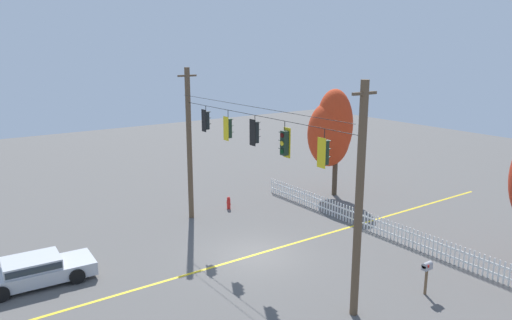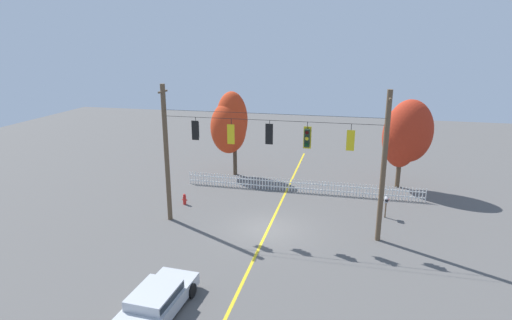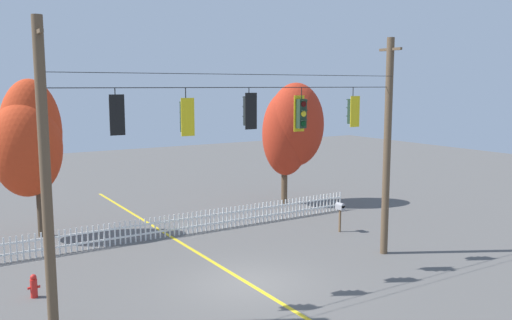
% 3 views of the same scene
% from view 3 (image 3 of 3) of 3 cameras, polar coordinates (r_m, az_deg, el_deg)
% --- Properties ---
extents(ground, '(80.00, 80.00, 0.00)m').
position_cam_3_polar(ground, '(18.81, -0.80, -12.95)').
color(ground, '#565451').
extents(lane_centerline_stripe, '(0.16, 36.00, 0.01)m').
position_cam_3_polar(lane_centerline_stripe, '(18.81, -0.80, -12.94)').
color(lane_centerline_stripe, gold).
rests_on(lane_centerline_stripe, ground).
extents(signal_support_span, '(12.99, 1.10, 8.51)m').
position_cam_3_polar(signal_support_span, '(17.73, -0.83, 0.24)').
color(signal_support_span, brown).
rests_on(signal_support_span, ground).
extents(traffic_signal_westbound_side, '(0.43, 0.38, 1.33)m').
position_cam_3_polar(traffic_signal_westbound_side, '(15.79, -14.62, 4.67)').
color(traffic_signal_westbound_side, black).
extents(traffic_signal_southbound_primary, '(0.43, 0.38, 1.46)m').
position_cam_3_polar(traffic_signal_southbound_primary, '(16.56, -7.41, 4.57)').
color(traffic_signal_southbound_primary, black).
extents(traffic_signal_northbound_primary, '(0.43, 0.38, 1.35)m').
position_cam_3_polar(traffic_signal_northbound_primary, '(17.60, -0.73, 5.23)').
color(traffic_signal_northbound_primary, black).
extents(traffic_signal_eastbound_side, '(0.43, 0.38, 1.54)m').
position_cam_3_polar(traffic_signal_eastbound_side, '(18.80, 4.80, 4.93)').
color(traffic_signal_eastbound_side, black).
extents(traffic_signal_northbound_secondary, '(0.43, 0.38, 1.46)m').
position_cam_3_polar(traffic_signal_northbound_secondary, '(20.28, 10.21, 5.10)').
color(traffic_signal_northbound_secondary, black).
extents(white_picket_fence, '(17.58, 0.06, 0.99)m').
position_cam_3_polar(white_picket_fence, '(24.86, -6.74, -6.59)').
color(white_picket_fence, white).
rests_on(white_picket_fence, ground).
extents(autumn_maple_near_fence, '(3.02, 2.64, 6.99)m').
position_cam_3_polar(autumn_maple_near_fence, '(25.20, -22.93, 1.82)').
color(autumn_maple_near_fence, '#473828').
rests_on(autumn_maple_near_fence, ground).
extents(autumn_maple_mid, '(3.57, 2.81, 6.85)m').
position_cam_3_polar(autumn_maple_mid, '(30.10, 3.79, 3.33)').
color(autumn_maple_mid, brown).
rests_on(autumn_maple_mid, ground).
extents(fire_hydrant, '(0.38, 0.22, 0.77)m').
position_cam_3_polar(fire_hydrant, '(18.92, -22.47, -12.24)').
color(fire_hydrant, red).
rests_on(fire_hydrant, ground).
extents(roadside_mailbox, '(0.25, 0.44, 1.37)m').
position_cam_3_polar(roadside_mailbox, '(25.05, 8.90, -5.06)').
color(roadside_mailbox, brown).
rests_on(roadside_mailbox, ground).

